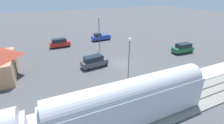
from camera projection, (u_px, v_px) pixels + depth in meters
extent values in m
plane|color=#4C4C4F|center=(122.00, 64.00, 32.49)|extent=(200.00, 200.00, 0.00)
cube|color=gray|center=(175.00, 104.00, 20.87)|extent=(4.80, 70.00, 0.18)
cube|color=#59544C|center=(179.00, 107.00, 20.21)|extent=(0.10, 70.00, 0.12)
cube|color=#59544C|center=(171.00, 100.00, 21.40)|extent=(0.10, 70.00, 0.12)
cube|color=#B7B2A8|center=(155.00, 88.00, 24.15)|extent=(3.20, 46.00, 0.30)
cube|color=silver|center=(131.00, 106.00, 17.45)|extent=(2.90, 18.03, 3.70)
cube|color=gold|center=(124.00, 100.00, 18.78)|extent=(0.04, 16.59, 0.36)
cylinder|color=silver|center=(132.00, 92.00, 16.75)|extent=(2.75, 17.31, 2.76)
cube|color=#4C3323|center=(16.00, 69.00, 28.15)|extent=(1.10, 0.08, 2.10)
cylinder|color=brown|center=(140.00, 87.00, 23.50)|extent=(0.22, 0.22, 0.85)
cylinder|color=#2D72B7|center=(141.00, 82.00, 23.21)|extent=(0.36, 0.36, 0.62)
sphere|color=tan|center=(141.00, 80.00, 23.03)|extent=(0.24, 0.24, 0.24)
cube|color=#283D9E|center=(101.00, 37.00, 47.47)|extent=(2.12, 5.46, 0.92)
cube|color=#19232D|center=(98.00, 35.00, 46.69)|extent=(1.78, 1.78, 0.84)
cylinder|color=black|center=(95.00, 41.00, 46.06)|extent=(0.22, 0.76, 0.76)
cylinder|color=black|center=(93.00, 39.00, 47.46)|extent=(0.22, 0.76, 0.76)
cylinder|color=black|center=(109.00, 39.00, 47.85)|extent=(0.22, 0.76, 0.76)
cylinder|color=black|center=(107.00, 37.00, 49.26)|extent=(0.22, 0.76, 0.76)
cube|color=#283D9E|center=(104.00, 35.00, 47.64)|extent=(1.95, 3.03, 0.20)
cube|color=#47494F|center=(94.00, 63.00, 30.94)|extent=(2.42, 5.07, 1.00)
cube|color=#19232D|center=(93.00, 58.00, 30.49)|extent=(2.05, 3.58, 0.88)
cylinder|color=black|center=(101.00, 62.00, 32.71)|extent=(0.22, 0.68, 0.68)
cylinder|color=black|center=(106.00, 65.00, 31.36)|extent=(0.22, 0.68, 0.68)
cylinder|color=black|center=(83.00, 66.00, 30.92)|extent=(0.22, 0.68, 0.68)
cylinder|color=black|center=(87.00, 69.00, 29.57)|extent=(0.22, 0.68, 0.68)
cube|color=#236638|center=(182.00, 49.00, 37.95)|extent=(2.30, 5.03, 1.00)
cube|color=#19232D|center=(184.00, 45.00, 37.63)|extent=(1.96, 3.54, 0.88)
cylinder|color=black|center=(178.00, 54.00, 36.79)|extent=(0.22, 0.68, 0.68)
cylinder|color=black|center=(173.00, 51.00, 38.25)|extent=(0.22, 0.68, 0.68)
cylinder|color=black|center=(191.00, 52.00, 38.05)|extent=(0.22, 0.68, 0.68)
cylinder|color=black|center=(186.00, 49.00, 39.52)|extent=(0.22, 0.68, 0.68)
cube|color=red|center=(60.00, 44.00, 41.75)|extent=(1.98, 4.91, 1.00)
cube|color=#19232D|center=(59.00, 40.00, 41.32)|extent=(1.74, 3.44, 0.88)
cylinder|color=black|center=(67.00, 44.00, 43.42)|extent=(0.22, 0.68, 0.68)
cylinder|color=black|center=(69.00, 46.00, 42.00)|extent=(0.22, 0.68, 0.68)
cylinder|color=black|center=(52.00, 46.00, 41.91)|extent=(0.22, 0.68, 0.68)
cylinder|color=black|center=(53.00, 48.00, 40.49)|extent=(0.22, 0.68, 0.68)
cylinder|color=#515156|center=(129.00, 64.00, 23.99)|extent=(0.16, 0.16, 7.03)
sphere|color=#EAE5C6|center=(130.00, 39.00, 22.51)|extent=(0.44, 0.44, 0.44)
cylinder|color=#515156|center=(99.00, 35.00, 37.96)|extent=(0.16, 0.16, 7.75)
sphere|color=#EAE5C6|center=(99.00, 17.00, 36.33)|extent=(0.44, 0.44, 0.44)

